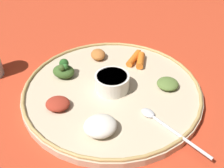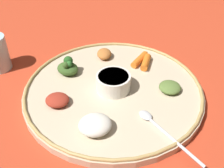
{
  "view_description": "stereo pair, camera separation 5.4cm",
  "coord_description": "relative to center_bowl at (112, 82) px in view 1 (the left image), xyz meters",
  "views": [
    {
      "loc": [
        0.05,
        0.54,
        0.46
      ],
      "look_at": [
        0.0,
        0.0,
        0.03
      ],
      "focal_mm": 44.36,
      "sensor_mm": 36.0,
      "label": 1
    },
    {
      "loc": [
        -0.0,
        0.54,
        0.46
      ],
      "look_at": [
        0.0,
        0.0,
        0.03
      ],
      "focal_mm": 44.36,
      "sensor_mm": 36.0,
      "label": 2
    }
  ],
  "objects": [
    {
      "name": "ground_plane",
      "position": [
        0.0,
        0.0,
        -0.04
      ],
      "size": [
        2.4,
        2.4,
        0.0
      ],
      "primitive_type": "plane",
      "color": "#B7381E"
    },
    {
      "name": "mound_chickpea",
      "position": [
        0.03,
        -0.14,
        -0.01
      ],
      "size": [
        0.04,
        0.05,
        0.02
      ],
      "primitive_type": "ellipsoid",
      "rotation": [
        0.0,
        0.0,
        4.78
      ],
      "color": "#B2662D",
      "rests_on": "platter"
    },
    {
      "name": "carrot_outer",
      "position": [
        -0.08,
        -0.12,
        -0.01
      ],
      "size": [
        0.06,
        0.08,
        0.02
      ],
      "color": "orange",
      "rests_on": "platter"
    },
    {
      "name": "mound_rice_white",
      "position": [
        0.04,
        0.14,
        -0.01
      ],
      "size": [
        0.08,
        0.08,
        0.03
      ],
      "primitive_type": "ellipsoid",
      "rotation": [
        0.0,
        0.0,
        3.38
      ],
      "color": "silver",
      "rests_on": "platter"
    },
    {
      "name": "center_bowl",
      "position": [
        0.0,
        0.0,
        0.0
      ],
      "size": [
        0.09,
        0.09,
        0.04
      ],
      "color": "silver",
      "rests_on": "platter"
    },
    {
      "name": "carrot_near_spoon",
      "position": [
        -0.09,
        -0.11,
        -0.01
      ],
      "size": [
        0.04,
        0.08,
        0.02
      ],
      "color": "orange",
      "rests_on": "platter"
    },
    {
      "name": "platter",
      "position": [
        0.0,
        0.0,
        -0.03
      ],
      "size": [
        0.45,
        0.45,
        0.02
      ],
      "primitive_type": "cylinder",
      "color": "#C6B293",
      "rests_on": "ground_plane"
    },
    {
      "name": "spoon",
      "position": [
        -0.1,
        0.14,
        -0.02
      ],
      "size": [
        0.12,
        0.16,
        0.01
      ],
      "color": "silver",
      "rests_on": "platter"
    },
    {
      "name": "mound_collards",
      "position": [
        -0.14,
        0.01,
        -0.01
      ],
      "size": [
        0.08,
        0.08,
        0.02
      ],
      "primitive_type": "ellipsoid",
      "rotation": [
        0.0,
        0.0,
        5.58
      ],
      "color": "#567033",
      "rests_on": "platter"
    },
    {
      "name": "platter_rim",
      "position": [
        0.0,
        0.0,
        -0.02
      ],
      "size": [
        0.44,
        0.44,
        0.01
      ],
      "primitive_type": "torus",
      "color": "tan",
      "rests_on": "platter"
    },
    {
      "name": "greens_pile",
      "position": [
        0.12,
        -0.06,
        -0.0
      ],
      "size": [
        0.07,
        0.07,
        0.05
      ],
      "color": "#385623",
      "rests_on": "platter"
    },
    {
      "name": "mound_beet",
      "position": [
        0.13,
        0.06,
        -0.01
      ],
      "size": [
        0.06,
        0.06,
        0.02
      ],
      "primitive_type": "ellipsoid",
      "rotation": [
        0.0,
        0.0,
        3.02
      ],
      "color": "maroon",
      "rests_on": "platter"
    }
  ]
}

